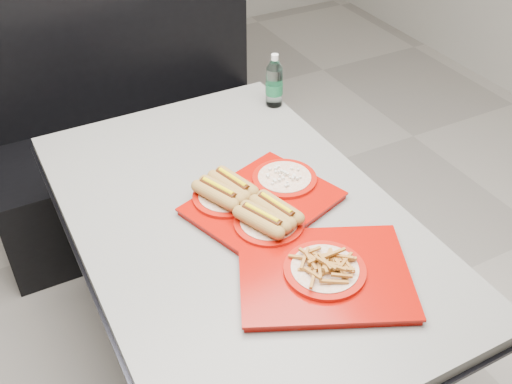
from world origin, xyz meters
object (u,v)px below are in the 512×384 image
tray_near (258,200)px  water_bottle (274,83)px  booth_bench (132,136)px  tray_far (325,271)px  diner_table (238,255)px

tray_near → water_bottle: size_ratio=2.41×
booth_bench → tray_far: booth_bench is taller
booth_bench → diner_table: bearing=-90.0°
diner_table → tray_far: (0.08, -0.33, 0.19)m
tray_near → tray_far: tray_near is taller
tray_far → booth_bench: bearing=93.4°
booth_bench → water_bottle: booth_bench is taller
tray_near → tray_far: size_ratio=0.91×
diner_table → tray_near: bearing=-4.2°
tray_near → water_bottle: water_bottle is taller
water_bottle → tray_far: bearing=-111.0°
booth_bench → tray_near: 1.16m
water_bottle → tray_near: bearing=-123.4°
tray_far → diner_table: bearing=104.2°
booth_bench → tray_near: bearing=-86.5°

